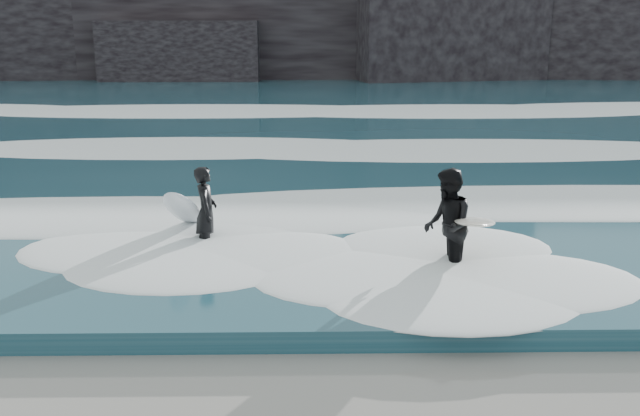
% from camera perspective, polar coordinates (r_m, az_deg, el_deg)
% --- Properties ---
extents(sea, '(90.00, 52.00, 0.30)m').
position_cam_1_polar(sea, '(34.08, -1.11, 8.32)').
color(sea, '#1E4754').
rests_on(sea, ground).
extents(headland, '(70.00, 9.00, 10.00)m').
position_cam_1_polar(headland, '(50.88, -1.11, 15.87)').
color(headland, black).
rests_on(headland, ground).
extents(foam_near, '(60.00, 3.20, 0.20)m').
position_cam_1_polar(foam_near, '(14.30, -1.27, 0.51)').
color(foam_near, white).
rests_on(foam_near, sea).
extents(foam_mid, '(60.00, 4.00, 0.24)m').
position_cam_1_polar(foam_mid, '(21.16, -1.19, 5.19)').
color(foam_mid, white).
rests_on(foam_mid, sea).
extents(foam_far, '(60.00, 4.80, 0.30)m').
position_cam_1_polar(foam_far, '(30.07, -1.13, 8.06)').
color(foam_far, white).
rests_on(foam_far, sea).
extents(surfer_left, '(0.90, 1.82, 1.55)m').
position_cam_1_polar(surfer_left, '(12.29, -9.58, -0.22)').
color(surfer_left, black).
rests_on(surfer_left, ground).
extents(surfer_right, '(1.35, 2.35, 1.77)m').
position_cam_1_polar(surfer_right, '(11.03, 10.45, -1.37)').
color(surfer_right, black).
rests_on(surfer_right, ground).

